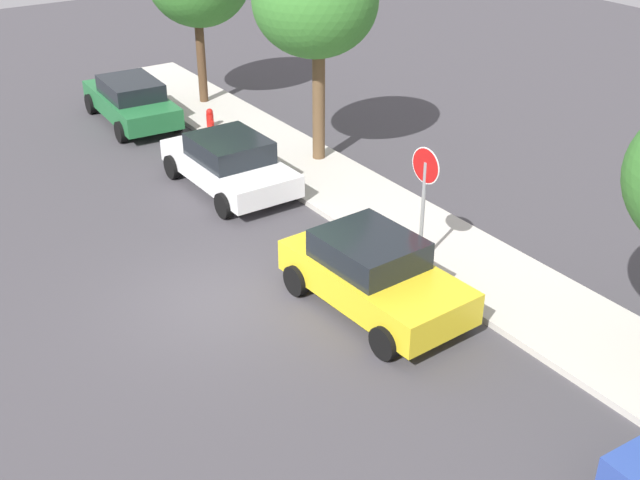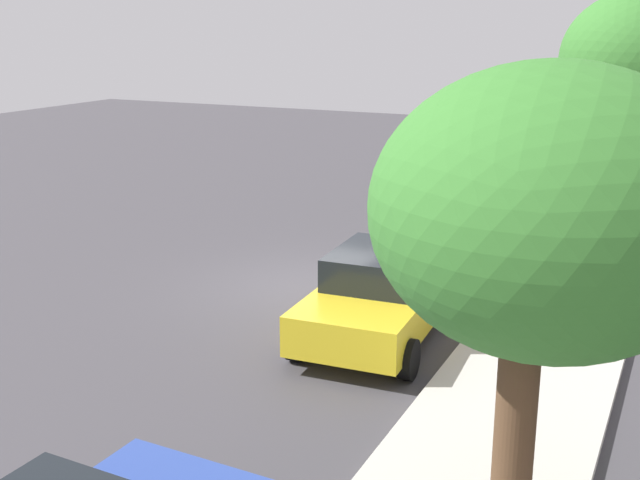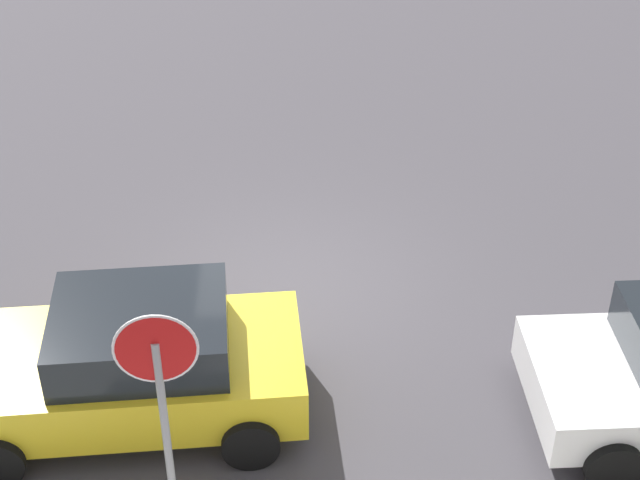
# 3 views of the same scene
# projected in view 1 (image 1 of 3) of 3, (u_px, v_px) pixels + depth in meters

# --- Properties ---
(ground_plane) EXTENTS (60.00, 60.00, 0.00)m
(ground_plane) POSITION_uv_depth(u_px,v_px,m) (223.00, 300.00, 16.20)
(ground_plane) COLOR #423F44
(sidewalk_curb) EXTENTS (32.00, 2.51, 0.14)m
(sidewalk_curb) POSITION_uv_depth(u_px,v_px,m) (415.00, 232.00, 18.64)
(sidewalk_curb) COLOR beige
(sidewalk_curb) RESTS_ON ground_plane
(stop_sign) EXTENTS (0.77, 0.08, 2.81)m
(stop_sign) POSITION_uv_depth(u_px,v_px,m) (424.00, 188.00, 16.36)
(stop_sign) COLOR gray
(stop_sign) RESTS_ON ground_plane
(parked_car_yellow) EXTENTS (4.08, 2.25, 1.51)m
(parked_car_yellow) POSITION_uv_depth(u_px,v_px,m) (373.00, 273.00, 15.62)
(parked_car_yellow) COLOR yellow
(parked_car_yellow) RESTS_ON ground_plane
(parked_car_white) EXTENTS (4.25, 2.15, 1.42)m
(parked_car_white) POSITION_uv_depth(u_px,v_px,m) (229.00, 163.00, 20.64)
(parked_car_white) COLOR white
(parked_car_white) RESTS_ON ground_plane
(parked_car_green) EXTENTS (4.49, 2.14, 1.41)m
(parked_car_green) POSITION_uv_depth(u_px,v_px,m) (131.00, 100.00, 25.04)
(parked_car_green) COLOR #236B38
(parked_car_green) RESTS_ON ground_plane
(street_tree_mid_block) EXTENTS (3.26, 3.26, 5.93)m
(street_tree_mid_block) POSITION_uv_depth(u_px,v_px,m) (315.00, 1.00, 20.41)
(street_tree_mid_block) COLOR brown
(street_tree_mid_block) RESTS_ON ground_plane
(fire_hydrant) EXTENTS (0.30, 0.22, 0.72)m
(fire_hydrant) POSITION_uv_depth(u_px,v_px,m) (210.00, 120.00, 24.54)
(fire_hydrant) COLOR red
(fire_hydrant) RESTS_ON ground_plane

